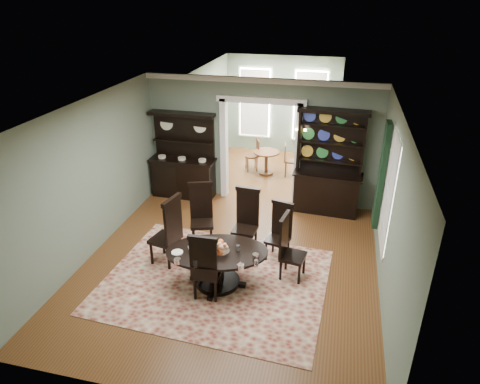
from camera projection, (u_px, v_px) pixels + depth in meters
The scene contains 19 objects.
room at pixel (229, 191), 7.52m from camera, with size 5.51×6.01×3.01m.
parlor at pixel (277, 113), 12.35m from camera, with size 3.51×3.50×3.01m.
doorway_trim at pixel (261, 137), 10.09m from camera, with size 2.08×0.25×2.57m.
right_window at pixel (385, 184), 7.72m from camera, with size 0.15×1.47×2.12m.
wall_sconce at pixel (301, 130), 9.64m from camera, with size 0.27×0.21×0.21m.
rug at pixel (215, 280), 7.76m from camera, with size 3.92×3.08×0.01m, color maroon.
dining_table at pixel (217, 261), 7.47m from camera, with size 1.98×1.97×0.70m.
centerpiece at pixel (221, 250), 7.28m from camera, with size 1.56×1.00×0.26m.
chair_far_left at pixel (201, 211), 8.71m from camera, with size 0.60×0.58×1.30m.
chair_far_mid at pixel (246, 217), 8.48m from camera, with size 0.51×0.48×1.30m.
chair_far_right at pixel (280, 229), 8.21m from camera, with size 0.52×0.51×1.17m.
chair_end_left at pixel (169, 229), 7.94m from camera, with size 0.60×0.62×1.42m.
chair_end_right at pixel (288, 245), 7.62m from camera, with size 0.50×0.52×1.24m.
chair_near at pixel (205, 265), 7.03m from camera, with size 0.50×0.46×1.28m.
sideboard at pixel (184, 168), 10.65m from camera, with size 1.63×0.60×2.13m.
welsh_dresser at pixel (328, 176), 9.83m from camera, with size 1.60×0.67×2.44m.
parlor_table at pixel (266, 159), 12.00m from camera, with size 0.73×0.73×0.67m.
parlor_chair_left at pixel (254, 154), 12.24m from camera, with size 0.43×0.43×0.92m.
parlor_chair_right at pixel (289, 159), 11.89m from camera, with size 0.41×0.40×0.93m.
Camera 1 is at (1.78, -6.51, 4.81)m, focal length 32.00 mm.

